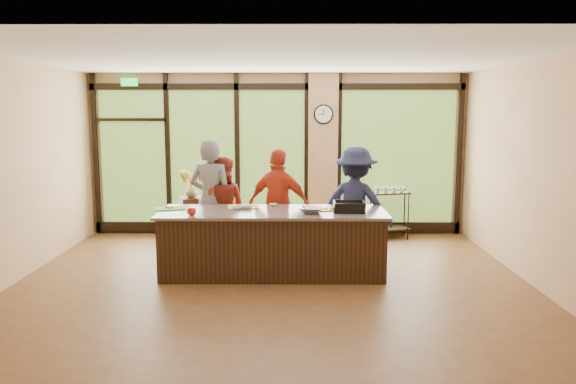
{
  "coord_description": "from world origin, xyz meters",
  "views": [
    {
      "loc": [
        0.27,
        -7.5,
        2.35
      ],
      "look_at": [
        0.22,
        0.4,
        1.17
      ],
      "focal_mm": 35.0,
      "sensor_mm": 36.0,
      "label": 1
    }
  ],
  "objects_px": {
    "cook_right": "(355,205)",
    "bar_cart": "(389,207)",
    "flower_stand": "(192,220)",
    "cook_left": "(211,200)",
    "island_base": "(273,244)",
    "roasting_pan": "(349,209)"
  },
  "relations": [
    {
      "from": "flower_stand",
      "to": "bar_cart",
      "type": "bearing_deg",
      "value": -16.89
    },
    {
      "from": "roasting_pan",
      "to": "island_base",
      "type": "bearing_deg",
      "value": 178.42
    },
    {
      "from": "island_base",
      "to": "cook_right",
      "type": "distance_m",
      "value": 1.5
    },
    {
      "from": "flower_stand",
      "to": "bar_cart",
      "type": "height_order",
      "value": "bar_cart"
    },
    {
      "from": "cook_left",
      "to": "roasting_pan",
      "type": "distance_m",
      "value": 2.2
    },
    {
      "from": "island_base",
      "to": "bar_cart",
      "type": "distance_m",
      "value": 3.08
    },
    {
      "from": "cook_left",
      "to": "roasting_pan",
      "type": "bearing_deg",
      "value": 172.08
    },
    {
      "from": "cook_left",
      "to": "bar_cart",
      "type": "distance_m",
      "value": 3.43
    },
    {
      "from": "cook_left",
      "to": "flower_stand",
      "type": "xyz_separation_m",
      "value": [
        -0.52,
        1.22,
        -0.55
      ]
    },
    {
      "from": "cook_left",
      "to": "cook_right",
      "type": "relative_size",
      "value": 1.07
    },
    {
      "from": "cook_left",
      "to": "cook_right",
      "type": "xyz_separation_m",
      "value": [
        2.22,
        -0.03,
        -0.06
      ]
    },
    {
      "from": "roasting_pan",
      "to": "bar_cart",
      "type": "xyz_separation_m",
      "value": [
        0.98,
        2.37,
        -0.39
      ]
    },
    {
      "from": "flower_stand",
      "to": "bar_cart",
      "type": "distance_m",
      "value": 3.57
    },
    {
      "from": "bar_cart",
      "to": "roasting_pan",
      "type": "bearing_deg",
      "value": -125.26
    },
    {
      "from": "cook_left",
      "to": "bar_cart",
      "type": "relative_size",
      "value": 2.01
    },
    {
      "from": "cook_left",
      "to": "bar_cart",
      "type": "xyz_separation_m",
      "value": [
        3.03,
        1.56,
        -0.38
      ]
    },
    {
      "from": "cook_right",
      "to": "bar_cart",
      "type": "bearing_deg",
      "value": -99.07
    },
    {
      "from": "cook_right",
      "to": "roasting_pan",
      "type": "distance_m",
      "value": 0.81
    },
    {
      "from": "cook_right",
      "to": "flower_stand",
      "type": "xyz_separation_m",
      "value": [
        -2.74,
        1.25,
        -0.49
      ]
    },
    {
      "from": "cook_right",
      "to": "island_base",
      "type": "bearing_deg",
      "value": 47.3
    },
    {
      "from": "cook_right",
      "to": "bar_cart",
      "type": "xyz_separation_m",
      "value": [
        0.8,
        1.59,
        -0.32
      ]
    },
    {
      "from": "cook_right",
      "to": "roasting_pan",
      "type": "relative_size",
      "value": 4.14
    }
  ]
}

